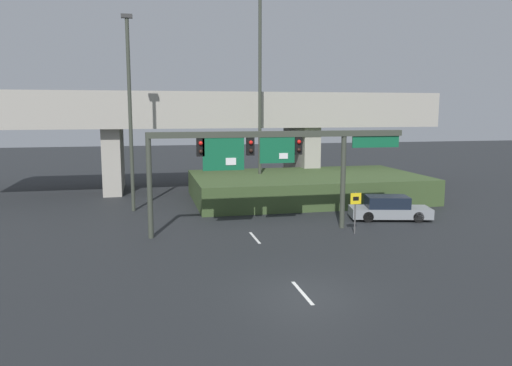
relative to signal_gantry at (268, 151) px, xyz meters
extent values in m
plane|color=black|center=(-0.96, -9.37, -4.41)|extent=(160.00, 160.00, 0.00)
cube|color=silver|center=(-0.96, -9.21, -4.41)|extent=(0.14, 2.40, 0.01)
cube|color=silver|center=(-0.96, -1.09, -4.41)|extent=(0.14, 2.40, 0.01)
cube|color=silver|center=(-0.96, 7.02, -4.41)|extent=(0.14, 2.40, 0.01)
cube|color=silver|center=(-0.96, 15.14, -4.41)|extent=(0.14, 2.40, 0.01)
cube|color=silver|center=(-0.96, 23.25, -4.41)|extent=(0.14, 2.40, 0.01)
cylinder|color=#383D33|center=(-6.24, 0.02, -1.67)|extent=(0.28, 0.28, 5.48)
cylinder|color=#383D33|center=(4.32, 0.02, -1.67)|extent=(0.28, 0.28, 5.48)
cube|color=#383D33|center=(0.73, 0.02, 0.91)|extent=(13.95, 0.32, 0.32)
cube|color=black|center=(-3.60, 0.02, 0.27)|extent=(0.40, 0.28, 0.95)
sphere|color=red|center=(-3.60, -0.15, 0.49)|extent=(0.22, 0.22, 0.22)
sphere|color=black|center=(-3.60, -0.15, 0.06)|extent=(0.22, 0.22, 0.22)
cube|color=black|center=(-0.96, 0.02, 0.27)|extent=(0.40, 0.28, 0.95)
sphere|color=red|center=(-0.96, -0.15, 0.49)|extent=(0.22, 0.22, 0.22)
sphere|color=black|center=(-0.96, -0.15, 0.06)|extent=(0.22, 0.22, 0.22)
cube|color=black|center=(1.68, 0.02, 0.27)|extent=(0.40, 0.28, 0.95)
sphere|color=red|center=(1.68, -0.15, 0.49)|extent=(0.22, 0.22, 0.22)
sphere|color=black|center=(1.68, -0.15, 0.06)|extent=(0.22, 0.22, 0.22)
cube|color=#115B38|center=(-2.42, -0.08, -0.10)|extent=(2.18, 0.08, 1.71)
cube|color=white|center=(-2.03, -0.13, -0.49)|extent=(0.55, 0.03, 0.38)
cube|color=#115B38|center=(0.49, -0.08, 0.06)|extent=(1.92, 0.08, 1.38)
cube|color=white|center=(0.82, -0.13, -0.25)|extent=(0.48, 0.03, 0.30)
cube|color=#115B38|center=(6.18, -0.04, 0.43)|extent=(2.79, 0.07, 0.64)
cylinder|color=#4C4C4C|center=(4.45, -1.43, -3.27)|extent=(0.08, 0.08, 2.28)
cube|color=yellow|center=(4.45, -1.48, -2.48)|extent=(0.60, 0.03, 0.60)
cube|color=black|center=(4.45, -1.49, -2.48)|extent=(0.33, 0.01, 0.21)
cylinder|color=#383D33|center=(1.99, 10.66, 3.03)|extent=(0.24, 0.24, 14.88)
cylinder|color=#383D33|center=(-7.29, 7.52, 1.74)|extent=(0.24, 0.24, 12.30)
cube|color=#333333|center=(-7.29, 7.52, 8.01)|extent=(0.70, 0.36, 0.24)
cube|color=#A39E93|center=(-0.96, 16.48, 1.75)|extent=(37.72, 8.18, 1.91)
cube|color=#A39E93|center=(-0.96, 12.59, 3.16)|extent=(37.72, 0.40, 0.90)
cube|color=#A39E93|center=(-8.98, 16.48, -1.81)|extent=(1.40, 6.54, 5.21)
cube|color=#A39E93|center=(7.05, 16.48, -1.81)|extent=(1.40, 6.54, 5.21)
cube|color=#384C28|center=(5.29, 9.41, -3.50)|extent=(16.78, 9.83, 1.82)
cube|color=gray|center=(8.01, 1.47, -3.96)|extent=(5.06, 2.85, 0.59)
cube|color=black|center=(7.83, 1.51, -3.32)|extent=(2.79, 2.14, 0.69)
cylinder|color=black|center=(9.63, 1.89, -4.09)|extent=(0.67, 0.36, 0.64)
cylinder|color=black|center=(9.27, 0.36, -4.09)|extent=(0.67, 0.36, 0.64)
cylinder|color=black|center=(6.75, 2.58, -4.09)|extent=(0.67, 0.36, 0.64)
cylinder|color=black|center=(6.39, 1.05, -4.09)|extent=(0.67, 0.36, 0.64)
camera|label=1|loc=(-6.35, -25.80, 2.15)|focal=35.00mm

